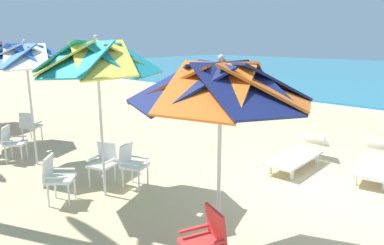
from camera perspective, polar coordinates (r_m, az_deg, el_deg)
The scene contains 12 objects.
ground_plane at distance 7.15m, azimuth 20.08°, elevation -10.85°, with size 80.00×80.00×0.00m, color #D3B784.
beach_umbrella_0 at distance 4.22m, azimuth 4.65°, elevation 6.03°, with size 2.26×2.26×2.66m.
plastic_chair_0 at distance 4.44m, azimuth 2.28°, elevation -18.35°, with size 0.57×0.59×0.87m.
beach_umbrella_1 at distance 6.30m, azimuth -15.09°, elevation 9.78°, with size 2.24×2.24×2.90m.
plastic_chair_1 at distance 7.18m, azimuth -14.10°, elevation -6.07°, with size 0.57×0.59×0.87m.
plastic_chair_2 at distance 6.98m, azimuth -9.72°, elevation -6.40°, with size 0.59×0.57×0.87m.
plastic_chair_3 at distance 6.67m, azimuth -21.08°, elevation -8.09°, with size 0.63×0.63×0.87m.
beach_umbrella_2 at distance 8.55m, azimuth -25.28°, elevation 9.53°, with size 2.14×2.14×2.82m.
plastic_chair_4 at distance 9.32m, azimuth -27.09°, elevation -2.69°, with size 0.63×0.63×0.87m.
plastic_chair_6 at distance 10.83m, azimuth -24.76°, elevation -0.38°, with size 0.61×0.62×0.87m.
sun_lounger_1 at distance 8.53m, azimuth 27.57°, elevation -5.65°, with size 0.99×2.22×0.62m.
sun_lounger_2 at distance 8.41m, azimuth 16.90°, elevation -4.92°, with size 0.68×2.16×0.62m.
Camera 1 is at (2.38, -6.12, 2.82)m, focal length 32.97 mm.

